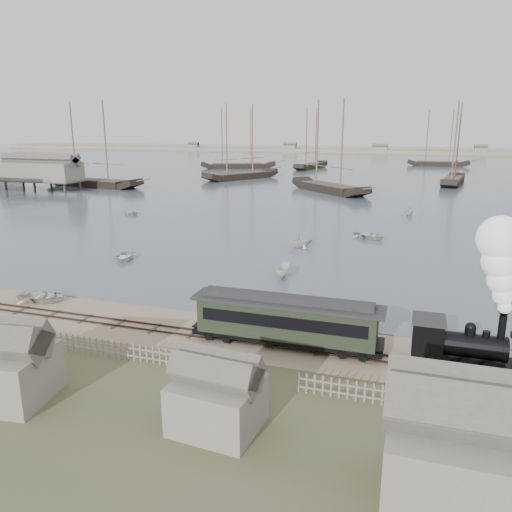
% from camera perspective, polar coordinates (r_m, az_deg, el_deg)
% --- Properties ---
extents(ground, '(600.00, 600.00, 0.00)m').
position_cam_1_polar(ground, '(36.44, -0.18, -8.46)').
color(ground, gray).
rests_on(ground, ground).
extents(harbor_water, '(600.00, 336.00, 0.06)m').
position_cam_1_polar(harbor_water, '(202.63, 15.10, 10.16)').
color(harbor_water, '#435361').
rests_on(harbor_water, ground).
extents(rail_track, '(120.00, 1.80, 0.16)m').
position_cam_1_polar(rail_track, '(34.69, -1.22, -9.63)').
color(rail_track, '#36231D').
rests_on(rail_track, ground).
extents(picket_fence_west, '(19.00, 0.10, 1.20)m').
position_cam_1_polar(picket_fence_west, '(33.29, -15.00, -11.34)').
color(picket_fence_west, gray).
rests_on(picket_fence_west, ground).
extents(picket_fence_east, '(15.00, 0.10, 1.20)m').
position_cam_1_polar(picket_fence_east, '(28.34, 20.46, -16.69)').
color(picket_fence_east, gray).
rests_on(picket_fence_east, ground).
extents(shed_left, '(5.00, 4.00, 4.10)m').
position_cam_1_polar(shed_left, '(31.24, -26.73, -14.31)').
color(shed_left, gray).
rests_on(shed_left, ground).
extents(shed_mid, '(4.00, 3.50, 3.60)m').
position_cam_1_polar(shed_mid, '(25.88, -4.42, -18.97)').
color(shed_mid, gray).
rests_on(shed_mid, ground).
extents(shed_right, '(6.00, 5.00, 5.10)m').
position_cam_1_polar(shed_right, '(23.05, 22.45, -25.02)').
color(shed_right, gray).
rests_on(shed_right, ground).
extents(far_spit, '(500.00, 20.00, 1.80)m').
position_cam_1_polar(far_spit, '(282.42, 16.02, 11.24)').
color(far_spit, tan).
rests_on(far_spit, ground).
extents(locomotive, '(7.31, 2.73, 9.12)m').
position_cam_1_polar(locomotive, '(31.87, 25.26, -5.28)').
color(locomotive, black).
rests_on(locomotive, ground).
extents(passenger_coach, '(12.70, 2.45, 3.08)m').
position_cam_1_polar(passenger_coach, '(33.18, 3.45, -7.21)').
color(passenger_coach, black).
rests_on(passenger_coach, ground).
extents(beached_dinghy, '(3.50, 4.50, 0.85)m').
position_cam_1_polar(beached_dinghy, '(45.69, -23.24, -4.25)').
color(beached_dinghy, silver).
rests_on(beached_dinghy, ground).
extents(rowboat_0, '(4.21, 3.55, 0.75)m').
position_cam_1_polar(rowboat_0, '(56.53, -14.80, -0.03)').
color(rowboat_0, silver).
rests_on(rowboat_0, harbor_water).
extents(rowboat_1, '(3.89, 4.04, 1.64)m').
position_cam_1_polar(rowboat_1, '(60.40, 5.12, 1.77)').
color(rowboat_1, silver).
rests_on(rowboat_1, harbor_water).
extents(rowboat_2, '(3.20, 1.50, 1.19)m').
position_cam_1_polar(rowboat_2, '(48.43, 3.06, -1.72)').
color(rowboat_2, silver).
rests_on(rowboat_2, harbor_water).
extents(rowboat_3, '(4.63, 5.19, 0.89)m').
position_cam_1_polar(rowboat_3, '(66.64, 12.84, 2.35)').
color(rowboat_3, silver).
rests_on(rowboat_3, harbor_water).
extents(rowboat_6, '(3.74, 4.14, 0.70)m').
position_cam_1_polar(rowboat_6, '(85.68, -14.18, 4.90)').
color(rowboat_6, silver).
rests_on(rowboat_6, harbor_water).
extents(rowboat_7, '(3.27, 3.00, 1.46)m').
position_cam_1_polar(rowboat_7, '(85.65, 17.12, 4.95)').
color(rowboat_7, silver).
rests_on(rowboat_7, harbor_water).
extents(schooner_0, '(26.79, 9.68, 20.00)m').
position_cam_1_polar(schooner_0, '(126.58, -18.37, 12.04)').
color(schooner_0, black).
rests_on(schooner_0, harbor_water).
extents(schooner_1, '(16.71, 23.41, 20.00)m').
position_cam_1_polar(schooner_1, '(138.13, -1.71, 12.92)').
color(schooner_1, black).
rests_on(schooner_1, harbor_water).
extents(schooner_2, '(20.68, 20.51, 20.00)m').
position_cam_1_polar(schooner_2, '(111.66, 8.50, 12.35)').
color(schooner_2, black).
rests_on(schooner_2, harbor_water).
extents(schooner_3, '(7.58, 20.28, 20.00)m').
position_cam_1_polar(schooner_3, '(134.03, 21.96, 11.84)').
color(schooner_3, black).
rests_on(schooner_3, harbor_water).
extents(schooner_6, '(25.59, 15.89, 20.00)m').
position_cam_1_polar(schooner_6, '(172.91, -2.08, 13.27)').
color(schooner_6, black).
rests_on(schooner_6, harbor_water).
extents(schooner_7, '(8.84, 20.56, 20.00)m').
position_cam_1_polar(schooner_7, '(172.83, 6.39, 13.20)').
color(schooner_7, black).
rests_on(schooner_7, harbor_water).
extents(schooner_8, '(21.43, 6.08, 20.00)m').
position_cam_1_polar(schooner_8, '(193.84, 20.33, 12.55)').
color(schooner_8, black).
rests_on(schooner_8, harbor_water).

